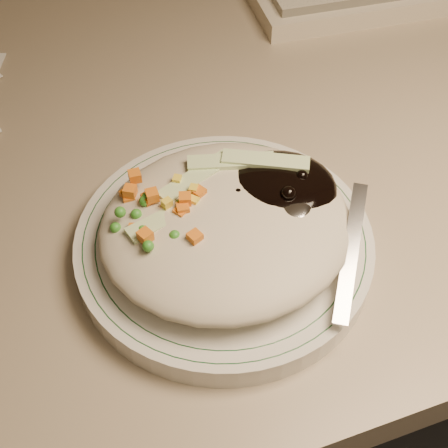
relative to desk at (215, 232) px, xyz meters
name	(u,v)px	position (x,y,z in m)	size (l,w,h in m)	color
desk	(215,232)	(0.00, 0.00, 0.00)	(1.40, 0.70, 0.74)	gray
plate	(224,245)	(-0.05, -0.18, 0.21)	(0.23, 0.23, 0.02)	silver
plate_rim	(224,237)	(-0.05, -0.18, 0.22)	(0.22, 0.22, 0.00)	#144723
meal	(230,218)	(-0.05, -0.18, 0.24)	(0.21, 0.19, 0.05)	#ADA68D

